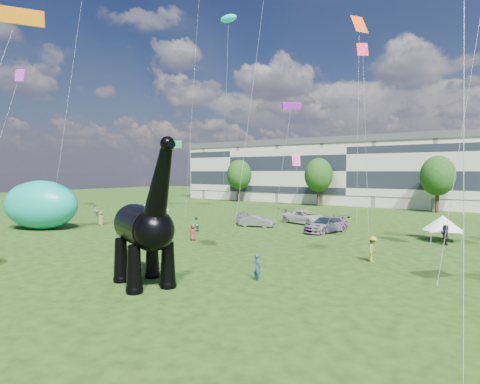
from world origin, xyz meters
The scene contains 15 objects.
ground centered at (0.00, 0.00, 0.00)m, with size 220.00×220.00×0.00m, color #16330C.
terrace_row centered at (-8.00, 62.00, 6.00)m, with size 78.00×11.00×12.00m, color beige.
tree_far_left centered at (-30.00, 53.00, 6.29)m, with size 5.20×5.20×9.44m.
tree_mid_left centered at (-12.00, 53.00, 6.29)m, with size 5.20×5.20×9.44m.
tree_mid_right centered at (8.00, 53.00, 6.29)m, with size 5.20×5.20×9.44m.
dinosaur_sculpture centered at (0.86, -0.22, 3.22)m, with size 10.15×5.48×8.53m.
car_silver centered at (-9.77, 25.34, 0.69)m, with size 1.64×4.07×1.39m, color #B5B6BA.
car_grey centered at (-6.45, 23.41, 0.67)m, with size 1.42×4.06×1.34m, color gray.
car_white centered at (-2.93, 28.97, 0.83)m, with size 2.77×6.00×1.67m, color silver.
car_dark centered at (1.89, 24.12, 0.83)m, with size 2.32×5.70×1.66m, color #595960.
gazebo_near centered at (12.91, 25.23, 1.70)m, with size 4.57×4.57×2.42m.
gazebo_left centered at (-22.86, 22.39, 1.97)m, with size 4.88×4.88×2.81m.
inflatable_teal centered at (-25.13, 7.84, 2.74)m, with size 8.78×5.49×5.49m, color #0DA58F.
visitors centered at (-4.11, 17.40, 0.89)m, with size 45.56×26.39×1.89m.
kites centered at (-5.58, 24.15, 20.96)m, with size 67.70×47.56×28.97m.
Camera 1 is at (18.91, -15.74, 6.52)m, focal length 30.00 mm.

